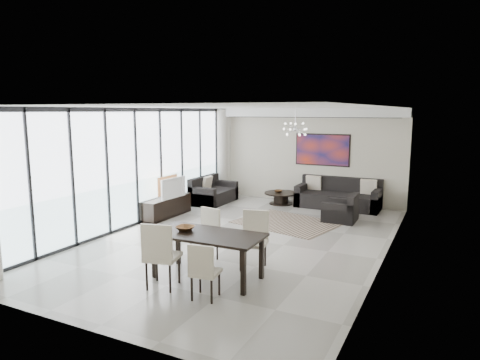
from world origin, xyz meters
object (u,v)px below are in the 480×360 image
Objects in this scene: tv_console at (166,207)px; dining_table at (207,238)px; television at (171,188)px; coffee_table at (281,197)px; sofa_main at (338,198)px.

dining_table is (3.20, -3.20, 0.43)m from tv_console.
television is at bearing 0.43° from tv_console.
coffee_table is 0.60× the size of tv_console.
sofa_main is at bearing -45.85° from television.
television reaches higher than dining_table.
sofa_main is at bearing 9.19° from coffee_table.
coffee_table is 0.54× the size of dining_table.
coffee_table is 6.18m from dining_table.
television is at bearing -125.38° from coffee_table.
television is at bearing 133.49° from dining_table.
dining_table is (-0.69, -6.35, 0.40)m from sofa_main.
sofa_main is 5.01m from tv_console.
dining_table is at bearing -96.24° from sofa_main.
television is 0.50× the size of dining_table.
sofa_main is 1.26× the size of dining_table.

